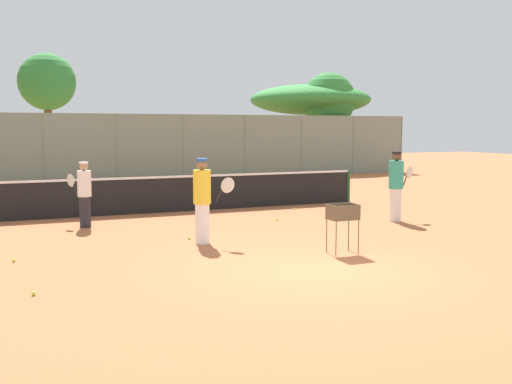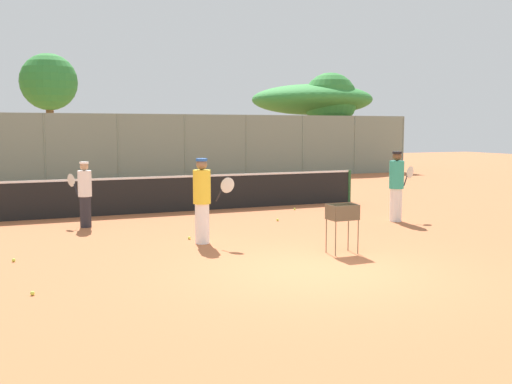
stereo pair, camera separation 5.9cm
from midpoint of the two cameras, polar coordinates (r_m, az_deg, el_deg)
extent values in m
plane|color=#B7663D|center=(10.55, 5.86, -7.45)|extent=(80.00, 80.00, 0.00)
cylinder|color=#26592D|center=(20.26, 8.72, 0.57)|extent=(0.10, 0.10, 1.07)
cube|color=black|center=(17.89, -6.98, -0.23)|extent=(11.45, 0.01, 1.01)
cube|color=white|center=(17.84, -7.01, 1.47)|extent=(11.45, 0.02, 0.06)
cylinder|color=gray|center=(27.71, -19.67, 3.88)|extent=(0.08, 0.08, 3.12)
cylinder|color=gray|center=(28.11, -13.20, 4.10)|extent=(0.08, 0.08, 3.12)
cylinder|color=gray|center=(28.85, -6.97, 4.27)|extent=(0.08, 0.08, 3.12)
cylinder|color=gray|center=(29.91, -1.12, 4.37)|extent=(0.08, 0.08, 3.12)
cylinder|color=gray|center=(31.25, 4.28, 4.43)|extent=(0.08, 0.08, 3.12)
cylinder|color=gray|center=(32.85, 9.20, 4.45)|extent=(0.08, 0.08, 3.12)
cylinder|color=gray|center=(34.67, 13.63, 4.44)|extent=(0.08, 0.08, 3.12)
cube|color=gray|center=(28.11, -13.20, 4.10)|extent=(31.72, 0.01, 3.12)
cylinder|color=brown|center=(33.66, -19.16, 4.97)|extent=(0.40, 0.40, 3.99)
sphere|color=#338438|center=(33.74, -19.33, 9.87)|extent=(2.97, 2.97, 2.97)
cylinder|color=brown|center=(34.70, 6.82, 4.58)|extent=(0.48, 0.48, 3.14)
sphere|color=#338438|center=(34.72, 6.88, 8.70)|extent=(3.08, 3.08, 3.08)
cylinder|color=brown|center=(36.07, 5.09, 4.75)|extent=(0.50, 0.50, 3.25)
ellipsoid|color=#338438|center=(36.09, 5.13, 8.74)|extent=(7.13, 7.13, 1.78)
cylinder|color=white|center=(12.88, -5.26, -3.01)|extent=(0.31, 0.31, 0.86)
cylinder|color=yellow|center=(12.78, -5.29, 0.50)|extent=(0.38, 0.38, 0.72)
sphere|color=#8C6647|center=(12.75, -5.32, 2.63)|extent=(0.23, 0.23, 0.23)
cylinder|color=#2659B2|center=(12.74, -5.32, 3.08)|extent=(0.25, 0.25, 0.06)
cylinder|color=black|center=(12.73, -3.67, -0.33)|extent=(0.14, 0.10, 0.27)
ellipsoid|color=silver|center=(12.67, -2.85, 0.65)|extent=(0.36, 0.23, 0.43)
cylinder|color=white|center=(16.30, 13.04, -1.20)|extent=(0.31, 0.31, 0.88)
cylinder|color=teal|center=(16.22, 13.11, 1.62)|extent=(0.38, 0.38, 0.73)
sphere|color=brown|center=(16.19, 13.15, 3.33)|extent=(0.24, 0.24, 0.24)
cylinder|color=black|center=(16.18, 13.16, 3.69)|extent=(0.25, 0.25, 0.06)
cylinder|color=black|center=(16.52, 13.90, 1.04)|extent=(0.15, 0.07, 0.27)
ellipsoid|color=silver|center=(16.65, 14.32, 1.83)|extent=(0.39, 0.13, 0.43)
cylinder|color=#26262D|center=(15.52, -16.07, -1.83)|extent=(0.27, 0.27, 0.77)
cylinder|color=white|center=(15.45, -16.14, 0.77)|extent=(0.34, 0.34, 0.64)
sphere|color=tan|center=(15.41, -16.19, 2.35)|extent=(0.21, 0.21, 0.21)
cylinder|color=white|center=(15.41, -16.20, 2.68)|extent=(0.22, 0.22, 0.05)
cylinder|color=black|center=(15.73, -16.93, 0.25)|extent=(0.10, 0.14, 0.27)
ellipsoid|color=silver|center=(15.85, -17.34, 1.08)|extent=(0.23, 0.35, 0.43)
cylinder|color=brown|center=(11.68, 7.49, -4.44)|extent=(0.02, 0.02, 0.68)
cylinder|color=brown|center=(11.95, 9.59, -4.24)|extent=(0.02, 0.02, 0.68)
cylinder|color=brown|center=(11.99, 6.60, -4.16)|extent=(0.02, 0.02, 0.68)
cylinder|color=brown|center=(12.25, 8.67, -3.97)|extent=(0.02, 0.02, 0.68)
cube|color=brown|center=(11.91, 8.12, -2.57)|extent=(0.55, 0.40, 0.01)
cube|color=brown|center=(11.72, 8.64, -2.01)|extent=(0.55, 0.01, 0.30)
cube|color=brown|center=(12.06, 7.63, -1.77)|extent=(0.55, 0.01, 0.30)
cube|color=brown|center=(11.75, 6.99, -1.97)|extent=(0.01, 0.40, 0.30)
cube|color=brown|center=(12.03, 9.25, -1.81)|extent=(0.01, 0.40, 0.30)
sphere|color=#D1E54C|center=(11.85, 7.76, -2.42)|extent=(0.07, 0.07, 0.07)
sphere|color=#D1E54C|center=(11.81, 8.10, -2.20)|extent=(0.07, 0.07, 0.07)
sphere|color=#D1E54C|center=(11.84, 7.69, -2.43)|extent=(0.07, 0.07, 0.07)
sphere|color=#D1E54C|center=(11.93, 7.45, -2.10)|extent=(0.07, 0.07, 0.07)
sphere|color=#D1E54C|center=(11.83, 8.31, -2.19)|extent=(0.07, 0.07, 0.07)
sphere|color=#D1E54C|center=(11.98, 7.57, -2.07)|extent=(0.07, 0.07, 0.07)
sphere|color=#D1E54C|center=(11.93, 8.63, -2.38)|extent=(0.07, 0.07, 0.07)
sphere|color=#D1E54C|center=(11.79, 7.20, -2.20)|extent=(0.07, 0.07, 0.07)
sphere|color=#D1E54C|center=(11.93, 7.68, -2.11)|extent=(0.07, 0.07, 0.07)
sphere|color=#D1E54C|center=(11.81, 7.52, -2.45)|extent=(0.07, 0.07, 0.07)
sphere|color=#D1E54C|center=(11.89, 9.19, -2.42)|extent=(0.07, 0.07, 0.07)
sphere|color=#D1E54C|center=(15.97, 1.93, -2.66)|extent=(0.07, 0.07, 0.07)
sphere|color=#D1E54C|center=(12.01, -22.20, -6.05)|extent=(0.07, 0.07, 0.07)
sphere|color=#D1E54C|center=(13.43, -6.49, -4.37)|extent=(0.07, 0.07, 0.07)
sphere|color=#D1E54C|center=(9.56, -20.59, -9.04)|extent=(0.07, 0.07, 0.07)
sphere|color=#D1E54C|center=(18.15, 3.55, -1.61)|extent=(0.07, 0.07, 0.07)
cube|color=#232328|center=(32.91, -8.83, 2.52)|extent=(4.20, 1.70, 0.90)
cube|color=#33383D|center=(32.82, -9.19, 3.91)|extent=(2.20, 1.50, 0.70)
camera|label=1|loc=(0.03, -90.12, -0.01)|focal=42.00mm
camera|label=2|loc=(0.03, 89.88, 0.01)|focal=42.00mm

